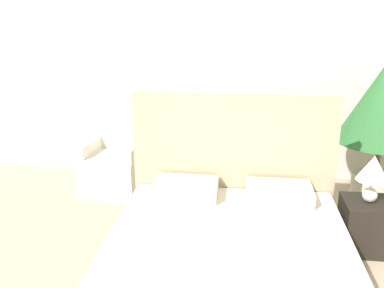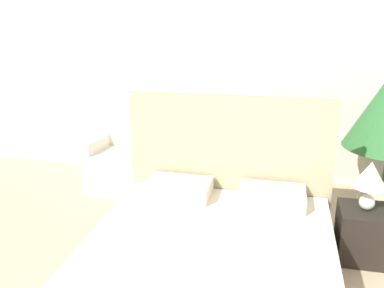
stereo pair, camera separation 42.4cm
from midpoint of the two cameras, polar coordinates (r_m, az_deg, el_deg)
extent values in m
cube|color=silver|center=(5.53, -3.21, 10.50)|extent=(10.00, 0.06, 2.90)
cube|color=brown|center=(3.49, 1.14, -17.22)|extent=(1.89, 1.95, 0.28)
cube|color=silver|center=(3.36, 1.16, -13.94)|extent=(1.85, 1.91, 0.19)
cube|color=tan|center=(4.12, 2.54, -2.88)|extent=(1.93, 0.06, 1.38)
cube|color=beige|center=(3.99, -3.92, -6.02)|extent=(0.59, 0.40, 0.14)
cube|color=beige|center=(3.93, 8.46, -6.54)|extent=(0.59, 0.40, 0.14)
cube|color=silver|center=(5.28, -12.69, -3.91)|extent=(0.75, 0.67, 0.47)
cube|color=silver|center=(5.36, -11.80, 1.61)|extent=(0.69, 0.14, 0.44)
cube|color=silver|center=(5.31, -15.77, -0.46)|extent=(0.16, 0.54, 0.15)
cube|color=silver|center=(5.06, -9.94, -0.95)|extent=(0.16, 0.54, 0.15)
cube|color=silver|center=(5.03, -0.71, -4.54)|extent=(0.72, 0.62, 0.47)
cube|color=silver|center=(5.13, -0.51, 1.28)|extent=(0.69, 0.10, 0.44)
cube|color=silver|center=(4.95, -4.11, -1.12)|extent=(0.13, 0.53, 0.15)
cube|color=silver|center=(4.91, 2.69, -1.25)|extent=(0.13, 0.53, 0.15)
cylinder|color=beige|center=(5.33, 20.99, -5.38)|extent=(0.52, 0.52, 0.32)
cylinder|color=brown|center=(5.21, 21.41, -1.79)|extent=(0.06, 0.06, 0.39)
cube|color=black|center=(4.22, 19.80, -10.25)|extent=(0.48, 0.44, 0.47)
sphere|color=white|center=(4.10, 19.92, -6.45)|extent=(0.13, 0.13, 0.13)
cylinder|color=white|center=(4.06, 20.08, -5.10)|extent=(0.02, 0.02, 0.08)
cone|color=silver|center=(4.00, 20.30, -3.08)|extent=(0.28, 0.28, 0.23)
cylinder|color=#B7AD93|center=(5.16, -6.79, -4.49)|extent=(0.32, 0.32, 0.41)
camera|label=1|loc=(0.21, -92.68, -0.85)|focal=40.00mm
camera|label=2|loc=(0.21, 87.32, 0.85)|focal=40.00mm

